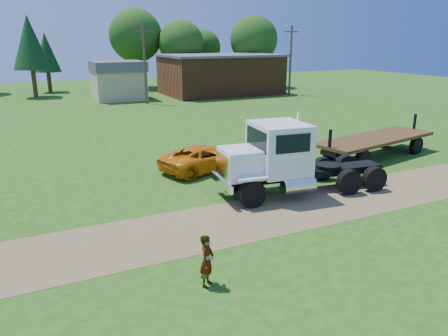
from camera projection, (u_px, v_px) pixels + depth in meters
name	position (u px, v px, depth m)	size (l,w,h in m)	color
ground	(243.00, 219.00, 18.52)	(140.00, 140.00, 0.00)	#214B10
dirt_track	(243.00, 219.00, 18.51)	(120.00, 4.20, 0.01)	brown
white_semi_tractor	(281.00, 159.00, 21.07)	(8.86, 3.78, 5.26)	black
orange_pickup	(204.00, 158.00, 25.25)	(2.46, 5.33, 1.48)	orange
flatbed_trailer	(375.00, 142.00, 28.02)	(9.52, 4.43, 2.35)	#3A2312
spectator_a	(207.00, 261.00, 13.35)	(0.61, 0.40, 1.69)	#999999
spectator_b	(278.00, 153.00, 25.48)	(0.92, 0.72, 1.90)	#999999
brick_building	(220.00, 74.00, 59.78)	(15.40, 10.40, 5.30)	brown
tan_shed	(118.00, 80.00, 53.98)	(6.20, 5.40, 4.70)	tan
utility_poles	(145.00, 63.00, 49.85)	(42.20, 0.28, 9.00)	#433226
tree_row	(125.00, 43.00, 63.10)	(53.58, 15.41, 11.74)	#3A2617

